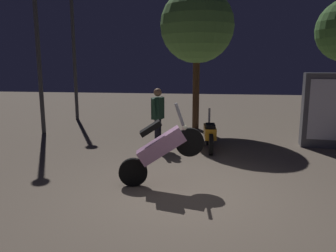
{
  "coord_description": "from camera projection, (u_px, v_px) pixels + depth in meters",
  "views": [
    {
      "loc": [
        0.44,
        -5.77,
        2.38
      ],
      "look_at": [
        -0.5,
        1.38,
        1.0
      ],
      "focal_mm": 35.53,
      "sensor_mm": 36.0,
      "label": 1
    }
  ],
  "objects": [
    {
      "name": "streetlamp_near",
      "position": [
        73.0,
        36.0,
        13.55
      ],
      "size": [
        0.36,
        0.36,
        5.46
      ],
      "color": "#38383D",
      "rests_on": "ground_plane"
    },
    {
      "name": "ground_plane",
      "position": [
        185.0,
        194.0,
        6.13
      ],
      "size": [
        40.0,
        40.0,
        0.0
      ],
      "primitive_type": "plane",
      "color": "#756656"
    },
    {
      "name": "motorcycle_pink_foreground",
      "position": [
        161.0,
        149.0,
        6.42
      ],
      "size": [
        1.65,
        0.49,
        1.63
      ],
      "rotation": [
        0.0,
        0.0,
        0.21
      ],
      "color": "black",
      "rests_on": "ground_plane"
    },
    {
      "name": "kiosk_billboard",
      "position": [
        332.0,
        111.0,
        9.33
      ],
      "size": [
        1.64,
        0.69,
        2.1
      ],
      "rotation": [
        0.0,
        0.0,
        3.03
      ],
      "color": "#595960",
      "rests_on": "ground_plane"
    },
    {
      "name": "person_rider_beside",
      "position": [
        158.0,
        112.0,
        9.35
      ],
      "size": [
        0.34,
        0.66,
        1.68
      ],
      "rotation": [
        0.0,
        0.0,
        2.84
      ],
      "color": "black",
      "rests_on": "ground_plane"
    },
    {
      "name": "motorcycle_orange_parked_left",
      "position": [
        210.0,
        134.0,
        9.15
      ],
      "size": [
        0.37,
        1.66,
        1.11
      ],
      "rotation": [
        0.0,
        0.0,
        1.64
      ],
      "color": "black",
      "rests_on": "ground_plane"
    },
    {
      "name": "tree_center_bg",
      "position": [
        197.0,
        26.0,
        11.51
      ],
      "size": [
        2.57,
        2.57,
        4.92
      ],
      "color": "#4C331E",
      "rests_on": "ground_plane"
    },
    {
      "name": "streetlamp_far",
      "position": [
        37.0,
        31.0,
        10.71
      ],
      "size": [
        0.36,
        0.36,
        5.39
      ],
      "color": "#38383D",
      "rests_on": "ground_plane"
    }
  ]
}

